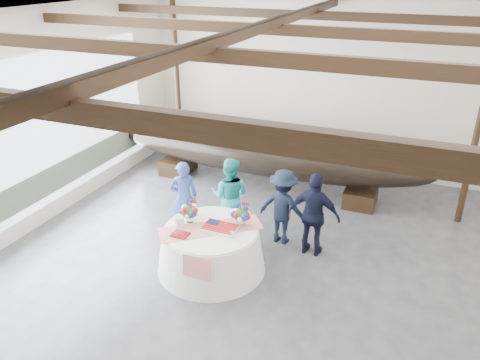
% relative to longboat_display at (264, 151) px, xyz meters
% --- Properties ---
extents(floor, '(10.00, 12.00, 0.01)m').
position_rel_longboat_display_xyz_m(floor, '(1.14, -4.15, -0.99)').
color(floor, '#3D3D42').
rests_on(floor, ground).
extents(wall_back, '(10.00, 0.02, 4.50)m').
position_rel_longboat_display_xyz_m(wall_back, '(1.14, 1.85, 1.26)').
color(wall_back, silver).
rests_on(wall_back, ground).
extents(wall_left, '(0.02, 12.00, 4.50)m').
position_rel_longboat_display_xyz_m(wall_left, '(-3.86, -4.15, 1.26)').
color(wall_left, silver).
rests_on(wall_left, ground).
extents(ceiling, '(10.00, 12.00, 0.01)m').
position_rel_longboat_display_xyz_m(ceiling, '(1.14, -4.15, 3.51)').
color(ceiling, white).
rests_on(ceiling, wall_back).
extents(pavilion_structure, '(9.80, 11.76, 4.50)m').
position_rel_longboat_display_xyz_m(pavilion_structure, '(1.14, -3.42, 3.02)').
color(pavilion_structure, black).
rests_on(pavilion_structure, ground).
extents(open_bay, '(0.03, 7.00, 3.20)m').
position_rel_longboat_display_xyz_m(open_bay, '(-3.81, -3.15, 0.84)').
color(open_bay, silver).
rests_on(open_bay, ground).
extents(longboat_display, '(8.24, 1.65, 1.55)m').
position_rel_longboat_display_xyz_m(longboat_display, '(0.00, 0.00, 0.00)').
color(longboat_display, black).
rests_on(longboat_display, ground).
extents(banquet_table, '(2.02, 2.02, 0.86)m').
position_rel_longboat_display_xyz_m(banquet_table, '(0.32, -3.71, -0.56)').
color(banquet_table, white).
rests_on(banquet_table, ground).
extents(tabletop_items, '(1.80, 1.59, 0.40)m').
position_rel_longboat_display_xyz_m(tabletop_items, '(0.28, -3.57, 0.03)').
color(tabletop_items, red).
rests_on(tabletop_items, banquet_table).
extents(guest_woman_blue, '(0.70, 0.64, 1.60)m').
position_rel_longboat_display_xyz_m(guest_woman_blue, '(-0.81, -2.67, -0.19)').
color(guest_woman_blue, navy).
rests_on(guest_woman_blue, ground).
extents(guest_woman_teal, '(0.89, 0.73, 1.67)m').
position_rel_longboat_display_xyz_m(guest_woman_teal, '(0.09, -2.32, -0.15)').
color(guest_woman_teal, teal).
rests_on(guest_woman_teal, ground).
extents(guest_man_left, '(1.08, 0.69, 1.59)m').
position_rel_longboat_display_xyz_m(guest_man_left, '(1.24, -2.28, -0.19)').
color(guest_man_left, black).
rests_on(guest_man_left, ground).
extents(guest_man_right, '(1.03, 0.47, 1.71)m').
position_rel_longboat_display_xyz_m(guest_man_right, '(1.93, -2.49, -0.13)').
color(guest_man_right, black).
rests_on(guest_man_right, ground).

